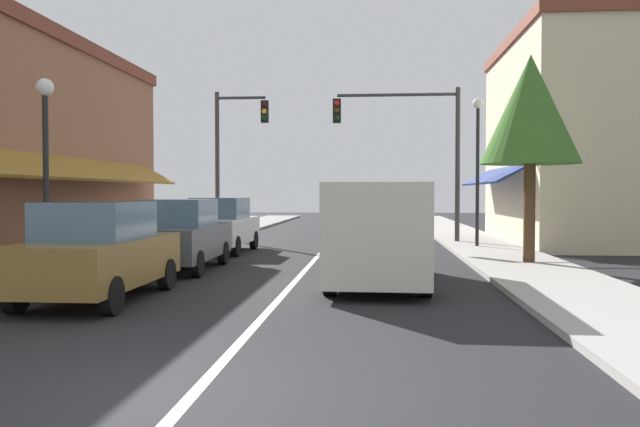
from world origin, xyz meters
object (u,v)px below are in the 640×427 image
(parked_car_second_left, at_px, (180,235))
(tree_right_near, at_px, (530,111))
(traffic_signal_left_corner, at_px, (233,144))
(parked_car_third_left, at_px, (221,225))
(van_in_lane, at_px, (379,230))
(traffic_signal_mast_arm, at_px, (415,138))
(street_lamp_right_mid, at_px, (478,149))
(parked_car_nearest_left, at_px, (98,252))
(street_lamp_left_near, at_px, (46,144))

(parked_car_second_left, xyz_separation_m, tree_right_near, (8.86, 1.59, 3.19))
(traffic_signal_left_corner, xyz_separation_m, tree_right_near, (9.88, -9.21, 0.14))
(parked_car_third_left, distance_m, van_in_lane, 8.67)
(parked_car_second_left, xyz_separation_m, traffic_signal_mast_arm, (6.32, 8.88, 3.09))
(traffic_signal_left_corner, distance_m, street_lamp_right_mid, 10.19)
(parked_car_nearest_left, relative_size, tree_right_near, 0.74)
(street_lamp_right_mid, bearing_deg, parked_car_second_left, -140.99)
(parked_car_third_left, bearing_deg, street_lamp_left_near, -101.51)
(parked_car_nearest_left, relative_size, street_lamp_right_mid, 0.80)
(parked_car_third_left, height_order, street_lamp_right_mid, street_lamp_right_mid)
(parked_car_nearest_left, bearing_deg, traffic_signal_left_corner, 93.74)
(parked_car_second_left, distance_m, tree_right_near, 9.55)
(parked_car_third_left, xyz_separation_m, traffic_signal_mast_arm, (6.44, 3.97, 3.09))
(traffic_signal_mast_arm, xyz_separation_m, street_lamp_left_near, (-8.21, -11.86, -1.05))
(parked_car_third_left, relative_size, van_in_lane, 0.79)
(traffic_signal_left_corner, bearing_deg, tree_right_near, -42.96)
(parked_car_third_left, relative_size, street_lamp_left_near, 0.97)
(street_lamp_right_mid, bearing_deg, traffic_signal_left_corner, 156.50)
(parked_car_second_left, bearing_deg, street_lamp_right_mid, 38.27)
(van_in_lane, height_order, traffic_signal_left_corner, traffic_signal_left_corner)
(parked_car_third_left, distance_m, tree_right_near, 10.10)
(parked_car_second_left, bearing_deg, traffic_signal_mast_arm, 53.82)
(parked_car_nearest_left, bearing_deg, tree_right_near, 35.08)
(parked_car_nearest_left, distance_m, tree_right_near, 11.34)
(van_in_lane, relative_size, street_lamp_right_mid, 1.02)
(parked_car_third_left, relative_size, tree_right_near, 0.75)
(parked_car_second_left, xyz_separation_m, traffic_signal_left_corner, (-1.02, 10.79, 3.05))
(parked_car_third_left, height_order, van_in_lane, van_in_lane)
(traffic_signal_mast_arm, relative_size, street_lamp_left_near, 1.37)
(van_in_lane, xyz_separation_m, street_lamp_right_mid, (3.38, 8.86, 2.28))
(street_lamp_left_near, bearing_deg, traffic_signal_mast_arm, 55.32)
(traffic_signal_left_corner, bearing_deg, parked_car_second_left, -84.60)
(parked_car_third_left, xyz_separation_m, traffic_signal_left_corner, (-0.90, 5.88, 3.05))
(parked_car_second_left, xyz_separation_m, parked_car_third_left, (-0.12, 4.91, 0.00))
(traffic_signal_mast_arm, relative_size, traffic_signal_left_corner, 0.96)
(traffic_signal_mast_arm, bearing_deg, van_in_lane, -97.18)
(parked_car_third_left, distance_m, street_lamp_right_mid, 9.00)
(parked_car_nearest_left, height_order, van_in_lane, van_in_lane)
(parked_car_nearest_left, distance_m, parked_car_third_left, 9.55)
(traffic_signal_mast_arm, bearing_deg, parked_car_nearest_left, -115.30)
(parked_car_second_left, height_order, parked_car_third_left, same)
(traffic_signal_mast_arm, bearing_deg, parked_car_second_left, -125.44)
(parked_car_third_left, xyz_separation_m, street_lamp_right_mid, (8.43, 1.82, 2.55))
(street_lamp_left_near, distance_m, tree_right_near, 11.73)
(van_in_lane, relative_size, street_lamp_left_near, 1.23)
(traffic_signal_mast_arm, bearing_deg, parked_car_third_left, -148.34)
(parked_car_nearest_left, xyz_separation_m, van_in_lane, (5.01, 2.51, 0.27))
(parked_car_second_left, bearing_deg, parked_car_third_left, 90.67)
(parked_car_nearest_left, relative_size, van_in_lane, 0.79)
(parked_car_second_left, relative_size, parked_car_third_left, 1.00)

